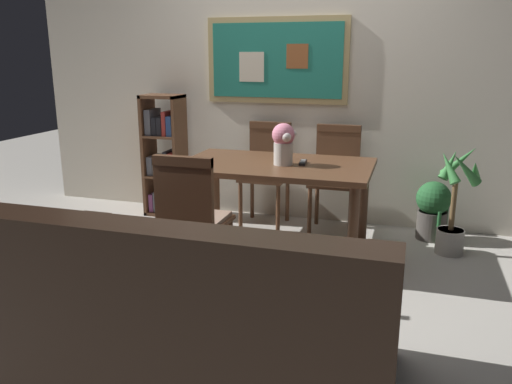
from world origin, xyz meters
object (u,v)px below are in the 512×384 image
Objects in this scene: dining_chair_far_right at (336,170)px; potted_ivy at (433,209)px; tv_remote at (303,162)px; bookshelf at (165,159)px; flower_vase at (284,142)px; dining_chair_near_left at (191,212)px; leather_couch at (196,318)px; potted_palm at (455,206)px; dining_table at (276,176)px; dining_chair_far_left at (267,165)px.

potted_ivy is (0.82, -0.01, -0.28)m from dining_chair_far_right.
potted_ivy is at bearing 36.01° from tv_remote.
bookshelf is (-1.62, -0.01, 0.00)m from dining_chair_far_right.
flower_vase is at bearing -29.52° from bookshelf.
dining_chair_near_left reaches higher than potted_ivy.
potted_palm reaches higher than leather_couch.
dining_table is 0.78× the size of leather_couch.
dining_chair_far_left is at bearing 168.21° from potted_palm.
bookshelf reaches higher than leather_couch.
flower_vase reaches higher than dining_chair_near_left.
dining_chair_near_left is 0.97m from tv_remote.
dining_chair_near_left is at bearing -92.78° from dining_chair_far_left.
potted_palm is at bearing -65.36° from potted_ivy.
dining_chair_far_left is at bearing 123.40° from tv_remote.
leather_couch is at bearing -88.16° from dining_table.
bookshelf reaches higher than potted_palm.
potted_ivy is at bearing 35.01° from flower_vase.
dining_chair_far_left is 1.07× the size of potted_palm.
bookshelf reaches higher than dining_chair_near_left.
potted_palm is 1.22m from tv_remote.
bookshelf is 2.45m from potted_ivy.
potted_palm is 5.31× the size of tv_remote.
flower_vase reaches higher than dining_chair_far_left.
dining_chair_near_left reaches higher than tv_remote.
leather_couch is at bearing -96.90° from dining_chair_far_right.
bookshelf is at bearing 173.33° from potted_palm.
potted_palm is 2.81× the size of flower_vase.
dining_chair_near_left is 0.80× the size of bookshelf.
tv_remote is at bearing -160.24° from potted_palm.
bookshelf is 1.34× the size of potted_palm.
flower_vase is (-1.23, -0.46, 0.50)m from potted_palm.
bookshelf is 2.60m from potted_palm.
tv_remote is (0.55, 0.78, 0.20)m from dining_chair_near_left.
dining_table is at bearing -29.55° from bookshelf.
dining_chair_far_left is 5.70× the size of tv_remote.
dining_table is 0.23m from tv_remote.
dining_table is at bearing -171.02° from tv_remote.
potted_palm is at bearing 18.20° from dining_table.
flower_vase is at bearing 89.54° from leather_couch.
dining_table is 4.65× the size of flower_vase.
dining_table is 1.65m from leather_couch.
leather_couch is at bearing -82.03° from dining_chair_far_left.
bookshelf is (-1.28, 0.73, -0.08)m from dining_table.
flower_vase reaches higher than dining_table.
bookshelf is at bearing 122.19° from dining_chair_near_left.
dining_chair_far_right is 0.51× the size of leather_couch.
leather_couch is 2.12× the size of potted_palm.
dining_chair_far_right is 1.02m from potted_palm.
potted_ivy is 1.28m from tv_remote.
dining_chair_near_left is at bearing -144.51° from potted_palm.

